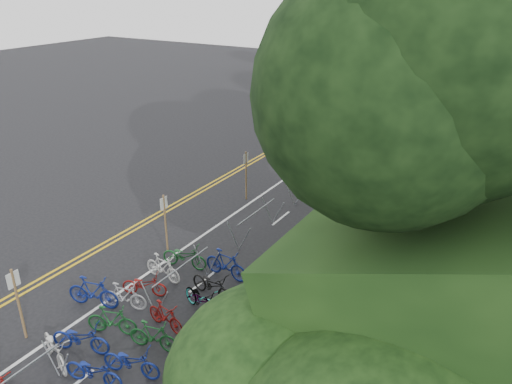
% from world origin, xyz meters
% --- Properties ---
extents(ground, '(120.00, 120.00, 0.00)m').
position_xyz_m(ground, '(0.00, 0.00, 0.00)').
color(ground, black).
rests_on(ground, ground).
extents(road_markings, '(7.47, 80.00, 0.01)m').
position_xyz_m(road_markings, '(0.63, 10.10, 0.00)').
color(road_markings, gold).
rests_on(road_markings, ground).
extents(red_curb, '(0.25, 28.00, 0.10)m').
position_xyz_m(red_curb, '(5.70, 12.00, 0.05)').
color(red_curb, maroon).
rests_on(red_curb, ground).
extents(bike_racks_rest, '(1.14, 23.00, 1.17)m').
position_xyz_m(bike_racks_rest, '(3.00, 13.00, 0.85)').
color(bike_racks_rest, gray).
rests_on(bike_racks_rest, ground).
extents(signpost_near, '(0.08, 0.40, 2.45)m').
position_xyz_m(signpost_near, '(0.26, -1.28, 1.40)').
color(signpost_near, brown).
rests_on(signpost_near, ground).
extents(signposts_rest, '(0.08, 18.40, 2.50)m').
position_xyz_m(signposts_rest, '(0.60, 14.00, 1.43)').
color(signposts_rest, brown).
rests_on(signposts_rest, ground).
extents(bike_front, '(1.00, 1.95, 1.13)m').
position_xyz_m(bike_front, '(0.85, 0.94, 0.56)').
color(bike_front, navy).
rests_on(bike_front, ground).
extents(bike_valet, '(3.47, 9.58, 1.10)m').
position_xyz_m(bike_valet, '(2.98, 0.97, 0.48)').
color(bike_valet, maroon).
rests_on(bike_valet, ground).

